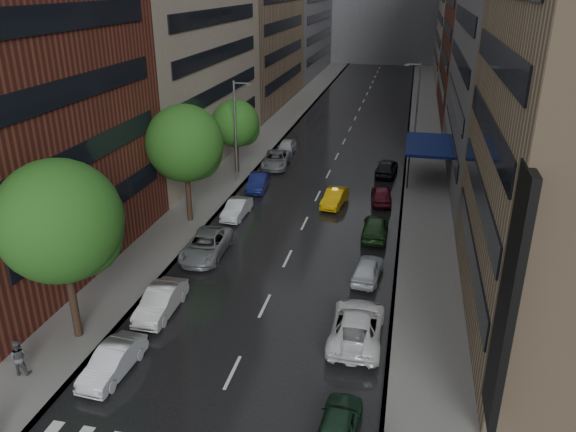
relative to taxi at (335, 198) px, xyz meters
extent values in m
cube|color=black|center=(-1.70, 23.81, -0.67)|extent=(14.00, 140.00, 0.01)
cube|color=gray|center=(-10.70, 23.81, -0.60)|extent=(4.00, 140.00, 0.15)
cube|color=gray|center=(7.30, 23.81, -0.60)|extent=(4.00, 140.00, 0.15)
cube|color=maroon|center=(-16.70, -14.19, 12.33)|extent=(8.00, 20.00, 26.00)
cube|color=#937A5B|center=(-16.70, 37.81, 10.33)|extent=(8.00, 28.00, 22.00)
cube|color=slate|center=(13.30, 9.81, 11.33)|extent=(8.00, 28.00, 24.00)
cube|color=black|center=(9.40, -24.19, 5.83)|extent=(0.30, 2.20, 10.00)
cylinder|color=#382619|center=(-10.30, -21.19, 1.95)|extent=(0.40, 0.40, 5.24)
sphere|color=#1E5116|center=(-10.30, -21.19, 5.87)|extent=(5.99, 5.99, 5.99)
cylinder|color=#382619|center=(-10.30, -5.72, 1.79)|extent=(0.40, 0.40, 4.93)
sphere|color=#1E5116|center=(-10.30, -5.72, 5.49)|extent=(5.64, 5.64, 5.64)
cylinder|color=#382619|center=(-10.30, 6.40, 1.25)|extent=(0.40, 0.40, 3.85)
sphere|color=#1E5116|center=(-10.30, 6.40, 4.14)|extent=(4.40, 4.40, 4.40)
imported|color=yellow|center=(0.00, 0.00, 0.00)|extent=(1.95, 4.24, 1.35)
imported|color=silver|center=(-7.10, -23.44, 0.01)|extent=(1.69, 4.22, 1.37)
imported|color=silver|center=(-7.10, -18.10, 0.06)|extent=(1.58, 4.48, 1.47)
imported|color=gray|center=(-7.10, -10.89, 0.08)|extent=(2.65, 5.49, 1.51)
imported|color=silver|center=(-7.10, -4.05, 0.00)|extent=(1.55, 4.11, 1.34)
imported|color=#0F1649|center=(-7.10, 2.29, 0.03)|extent=(1.83, 4.38, 1.41)
imported|color=gray|center=(-7.10, 8.99, 0.07)|extent=(2.94, 5.54, 1.48)
imported|color=silver|center=(-7.10, 13.68, 0.05)|extent=(1.84, 4.28, 1.44)
imported|color=#183624|center=(3.70, -25.15, 0.00)|extent=(1.81, 4.03, 1.34)
imported|color=white|center=(3.70, -18.20, 0.11)|extent=(2.63, 5.66, 1.57)
imported|color=silver|center=(3.70, -11.77, 0.00)|extent=(1.98, 4.11, 1.35)
imported|color=#1E3F1D|center=(3.70, -5.46, 0.09)|extent=(1.84, 4.52, 1.54)
imported|color=maroon|center=(3.70, 1.49, 0.03)|extent=(2.00, 4.24, 1.40)
imported|color=black|center=(3.70, 8.83, 0.10)|extent=(2.17, 4.67, 1.55)
imported|color=#4A4A4F|center=(-11.20, -24.51, 0.37)|extent=(1.01, 0.87, 1.80)
imported|color=black|center=(-11.20, -24.51, 1.13)|extent=(0.96, 0.98, 0.88)
cylinder|color=gray|center=(-9.50, 3.81, 3.98)|extent=(0.18, 0.18, 9.00)
cube|color=gray|center=(-8.10, 3.81, 8.18)|extent=(0.50, 0.22, 0.16)
cylinder|color=gray|center=(6.10, 18.81, 3.98)|extent=(0.18, 0.18, 9.00)
cube|color=gray|center=(4.70, 18.81, 8.18)|extent=(0.50, 0.22, 0.16)
cube|color=navy|center=(7.30, 8.81, 2.48)|extent=(4.00, 8.00, 0.25)
cylinder|color=black|center=(5.70, 5.01, 0.98)|extent=(0.12, 0.12, 3.00)
cylinder|color=black|center=(5.70, 12.61, 0.98)|extent=(0.12, 0.12, 3.00)
camera|label=1|loc=(5.47, -42.59, 16.35)|focal=35.00mm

